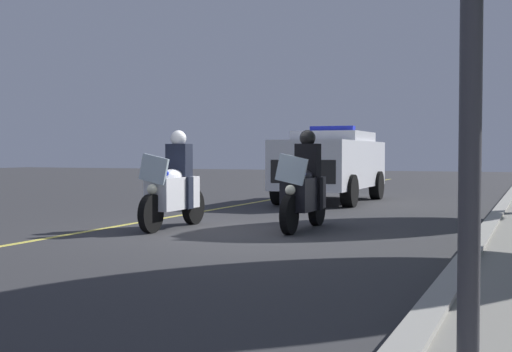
{
  "coord_description": "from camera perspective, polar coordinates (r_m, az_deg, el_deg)",
  "views": [
    {
      "loc": [
        10.25,
        4.74,
        1.31
      ],
      "look_at": [
        -0.99,
        0.0,
        0.9
      ],
      "focal_mm": 47.12,
      "sensor_mm": 36.0,
      "label": 1
    }
  ],
  "objects": [
    {
      "name": "ground_plane",
      "position": [
        11.37,
        -1.95,
        -4.69
      ],
      "size": [
        80.0,
        80.0,
        0.0
      ],
      "primitive_type": "plane",
      "color": "#333335"
    },
    {
      "name": "police_motorcycle_lead_left",
      "position": [
        11.81,
        -7.0,
        -1.05
      ],
      "size": [
        2.14,
        0.56,
        1.72
      ],
      "color": "black",
      "rests_on": "ground"
    },
    {
      "name": "lane_stripe_center",
      "position": [
        12.47,
        -11.33,
        -4.13
      ],
      "size": [
        48.0,
        0.12,
        0.01
      ],
      "primitive_type": "cube",
      "color": "#E0D14C",
      "rests_on": "ground"
    },
    {
      "name": "curb_strip",
      "position": [
        10.35,
        18.67,
        -5.03
      ],
      "size": [
        48.0,
        0.24,
        0.15
      ],
      "primitive_type": "cube",
      "color": "#9E9B93",
      "rests_on": "ground"
    },
    {
      "name": "police_motorcycle_lead_right",
      "position": [
        11.54,
        4.12,
        -1.12
      ],
      "size": [
        2.14,
        0.56,
        1.72
      ],
      "color": "black",
      "rests_on": "ground"
    },
    {
      "name": "police_suv",
      "position": [
        18.21,
        6.43,
        1.15
      ],
      "size": [
        4.93,
        2.12,
        2.05
      ],
      "color": "silver",
      "rests_on": "ground"
    }
  ]
}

